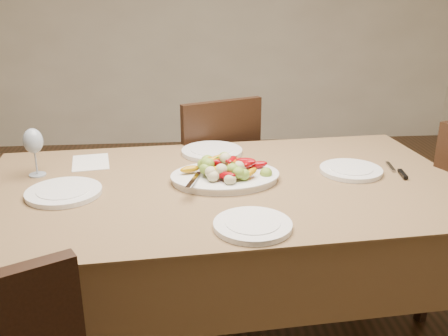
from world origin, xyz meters
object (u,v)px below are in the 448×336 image
dining_table (224,269)px  chair_far (206,180)px  wine_glass (34,151)px  plate_far (212,152)px  plate_left (64,192)px  plate_right (351,171)px  plate_near (253,226)px  serving_platter (225,178)px

dining_table → chair_far: (-0.03, 0.76, 0.10)m
chair_far → wine_glass: size_ratio=4.64×
chair_far → plate_far: size_ratio=3.48×
chair_far → plate_left: size_ratio=3.51×
chair_far → dining_table: bearing=70.2°
chair_far → plate_right: 0.93m
plate_right → plate_near: same height
serving_platter → plate_left: (-0.59, -0.08, -0.00)m
plate_right → plate_far: same height
plate_left → wine_glass: wine_glass is taller
plate_left → wine_glass: 0.27m
dining_table → plate_far: (-0.02, 0.36, 0.39)m
plate_far → wine_glass: size_ratio=1.33×
dining_table → wine_glass: (-0.73, 0.15, 0.48)m
chair_far → plate_right: chair_far is taller
plate_right → plate_far: size_ratio=0.91×
plate_left → wine_glass: (-0.15, 0.21, 0.09)m
plate_left → plate_right: size_ratio=1.09×
dining_table → serving_platter: (0.01, 0.02, 0.39)m
serving_platter → wine_glass: 0.75m
plate_far → plate_right: bearing=-28.4°
wine_glass → plate_right: bearing=-3.6°
serving_platter → plate_far: 0.34m
plate_far → wine_glass: (-0.71, -0.22, 0.09)m
plate_near → plate_left: bearing=153.4°
serving_platter → chair_far: bearing=92.8°
plate_left → wine_glass: bearing=125.0°
plate_left → plate_near: 0.72m
dining_table → wine_glass: bearing=168.6°
plate_far → dining_table: bearing=-86.5°
plate_right → plate_far: (-0.54, 0.29, 0.00)m
plate_left → plate_far: 0.71m
plate_right → serving_platter: bearing=-174.8°
chair_far → wine_glass: wine_glass is taller
plate_right → wine_glass: wine_glass is taller
dining_table → plate_right: bearing=7.6°
chair_far → plate_left: chair_far is taller
plate_right → wine_glass: size_ratio=1.21×
chair_far → plate_near: (0.09, -1.14, 0.29)m
plate_left → plate_right: bearing=6.7°
dining_table → chair_far: bearing=92.2°
serving_platter → plate_right: 0.52m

